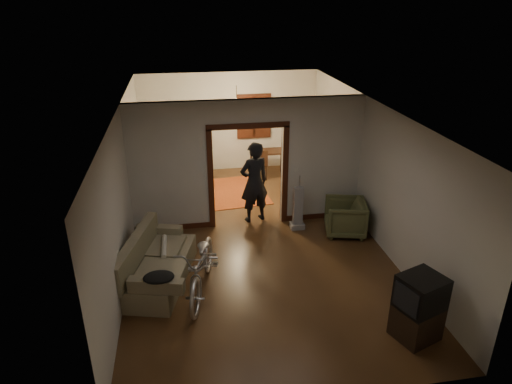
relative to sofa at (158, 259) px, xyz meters
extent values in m
cube|color=#392212|center=(1.91, 1.24, -0.46)|extent=(5.00, 8.50, 0.01)
cube|color=white|center=(1.91, 1.24, 2.34)|extent=(5.00, 8.50, 0.01)
cube|color=beige|center=(1.91, 5.49, 0.94)|extent=(5.00, 0.02, 2.80)
cube|color=beige|center=(-0.59, 1.24, 0.94)|extent=(0.02, 8.50, 2.80)
cube|color=beige|center=(4.41, 1.24, 0.94)|extent=(0.02, 8.50, 2.80)
cube|color=beige|center=(1.91, 1.99, 0.94)|extent=(5.00, 0.14, 2.80)
cube|color=#39180D|center=(1.91, 1.99, 0.64)|extent=(1.74, 0.20, 2.32)
cube|color=black|center=(2.61, 5.45, 1.09)|extent=(0.98, 0.06, 1.28)
sphere|color=#FFE0A5|center=(1.91, 3.74, 1.89)|extent=(0.24, 0.24, 0.24)
cube|color=silver|center=(2.96, 1.92, 0.79)|extent=(0.08, 0.01, 0.12)
cube|color=#6D6648|center=(0.00, 0.00, 0.00)|extent=(1.39, 2.16, 0.92)
cylinder|color=beige|center=(0.10, 0.30, 0.07)|extent=(0.09, 0.75, 0.09)
ellipsoid|color=black|center=(0.05, -0.91, 0.22)|extent=(0.49, 0.36, 0.14)
imported|color=silver|center=(0.76, -0.45, 0.06)|extent=(1.11, 2.08, 1.04)
imported|color=#4F532E|center=(3.87, 1.15, -0.08)|extent=(1.00, 0.98, 0.76)
cube|color=black|center=(3.82, -2.11, -0.19)|extent=(0.75, 0.72, 0.55)
cube|color=black|center=(3.82, -2.11, 0.32)|extent=(0.76, 0.72, 0.52)
cube|color=gray|center=(2.93, 1.54, 0.03)|extent=(0.34, 0.30, 0.98)
imported|color=black|center=(2.06, 2.10, 0.46)|extent=(0.78, 0.63, 1.85)
cube|color=maroon|center=(1.81, 3.75, -0.45)|extent=(1.72, 2.15, 0.02)
cube|color=#293721|center=(0.79, 4.92, 0.38)|extent=(0.91, 0.61, 1.67)
sphere|color=#1E5972|center=(0.79, 4.92, 1.48)|extent=(0.26, 0.26, 0.26)
cube|color=black|center=(2.89, 4.77, -0.10)|extent=(1.05, 0.71, 0.72)
cube|color=black|center=(2.62, 4.56, -0.03)|extent=(0.42, 0.42, 0.87)
camera|label=1|loc=(0.55, -7.08, 4.31)|focal=32.00mm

